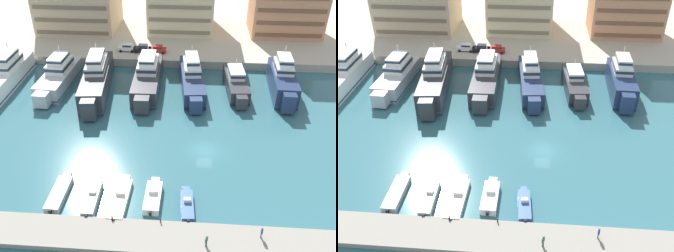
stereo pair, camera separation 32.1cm
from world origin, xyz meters
TOP-DOWN VIEW (x-y plane):
  - ground_plane at (0.00, 0.00)m, footprint 400.00×400.00m
  - quay_promenade at (0.00, 64.95)m, footprint 180.00×70.00m
  - pier_dock at (0.00, -18.00)m, footprint 120.00×4.91m
  - yacht_white_far_left at (-40.39, 19.46)m, footprint 4.29×21.45m
  - yacht_silver_left at (-29.87, 20.00)m, footprint 5.75×18.96m
  - yacht_charcoal_mid_left at (-21.51, 18.24)m, footprint 6.62×23.28m
  - yacht_charcoal_center_left at (-11.61, 20.56)m, footprint 5.28×21.51m
  - yacht_navy_center at (-2.61, 20.69)m, footprint 5.81×20.77m
  - yacht_charcoal_center_right at (6.22, 20.27)m, footprint 4.61×15.70m
  - yacht_navy_mid_right at (15.27, 20.42)m, footprint 4.80×17.76m
  - motorboat_grey_far_left at (-19.91, -11.43)m, footprint 2.14×7.64m
  - motorboat_grey_left at (-15.18, -12.01)m, footprint 1.75×7.40m
  - motorboat_cream_mid_left at (-11.46, -11.87)m, footprint 2.34×8.63m
  - motorboat_white_center_left at (-7.10, -11.29)m, footprint 2.16×6.72m
  - motorboat_blue_center at (-2.49, -12.44)m, footprint 2.00×6.23m
  - car_white_far_left at (-18.12, 34.59)m, footprint 4.14×2.00m
  - car_black_left at (-14.40, 34.37)m, footprint 4.16×2.03m
  - car_red_mid_left at (-10.89, 34.10)m, footprint 4.11×1.94m
  - pedestrian_near_edge at (6.37, -17.27)m, footprint 0.29×0.63m
  - pedestrian_mid_deck at (-0.11, -19.00)m, footprint 0.39×0.63m
  - bollard_west at (-11.73, -15.79)m, footprint 0.20×0.20m
  - bollard_west_mid at (-5.69, -15.79)m, footprint 0.20×0.20m

SIDE VIEW (x-z plane):
  - ground_plane at x=0.00m, z-range 0.00..0.00m
  - pier_dock at x=0.00m, z-range 0.00..0.74m
  - motorboat_cream_mid_left at x=-11.46m, z-range -0.23..1.11m
  - motorboat_grey_far_left at x=-19.91m, z-range 0.00..0.89m
  - motorboat_blue_center at x=-2.49m, z-range -0.23..1.20m
  - motorboat_grey_left at x=-15.18m, z-range -0.17..1.20m
  - motorboat_white_center_left at x=-7.10m, z-range -0.23..1.32m
  - quay_promenade at x=0.00m, z-range 0.00..1.81m
  - bollard_west at x=-11.73m, z-range 0.76..1.37m
  - bollard_west_mid at x=-5.69m, z-range 0.76..1.37m
  - pedestrian_near_edge at x=6.37m, z-range 0.89..2.53m
  - yacht_charcoal_center_right at x=6.22m, z-range -1.33..4.80m
  - pedestrian_mid_deck at x=-0.11m, z-range 0.90..2.63m
  - yacht_silver_left at x=-29.87m, z-range -1.74..6.09m
  - yacht_navy_center at x=-2.61m, z-range -1.79..6.42m
  - yacht_charcoal_center_left at x=-11.61m, z-range -1.74..6.42m
  - yacht_white_far_left at x=-40.39m, z-range -1.73..6.41m
  - yacht_navy_mid_right at x=15.27m, z-range -1.78..7.12m
  - yacht_charcoal_mid_left at x=-21.51m, z-range -1.77..7.20m
  - car_white_far_left at x=-18.12m, z-range 1.88..3.68m
  - car_black_left at x=-14.40m, z-range 1.88..3.68m
  - car_red_mid_left at x=-10.89m, z-range 1.88..3.68m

